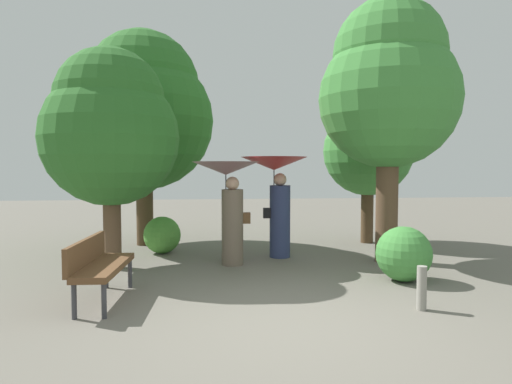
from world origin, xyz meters
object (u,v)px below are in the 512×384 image
object	(u,v)px
park_bench	(98,263)
tree_mid_right	(368,144)
tree_near_right	(389,85)
person_right	(276,184)
tree_mid_left	(143,110)
path_marker_post	(422,288)
tree_near_left	(110,127)
person_left	(229,191)

from	to	relation	value
park_bench	tree_mid_right	distance (m)	6.80
tree_near_right	person_right	bearing A→B (deg)	162.51
tree_near_right	tree_mid_left	distance (m)	5.30
tree_mid_right	path_marker_post	distance (m)	5.38
tree_near_right	path_marker_post	world-z (taller)	tree_near_right
person_right	tree_mid_left	world-z (taller)	tree_mid_left
person_right	tree_near_right	bearing A→B (deg)	-110.95
tree_near_left	path_marker_post	distance (m)	5.55
tree_mid_left	tree_mid_right	bearing A→B (deg)	-3.05
park_bench	tree_near_left	world-z (taller)	tree_near_left
path_marker_post	park_bench	bearing A→B (deg)	169.06
path_marker_post	tree_mid_right	bearing A→B (deg)	77.34
person_left	tree_near_right	world-z (taller)	tree_near_right
tree_mid_left	person_left	bearing A→B (deg)	-52.05
park_bench	tree_mid_left	xyz separation A→B (m)	(-0.01, 4.35, 2.55)
park_bench	path_marker_post	world-z (taller)	park_bench
person_left	park_bench	size ratio (longest dim) A/B	1.22
tree_mid_left	park_bench	bearing A→B (deg)	-89.88
tree_near_right	person_left	bearing A→B (deg)	179.21
person_right	tree_near_right	size ratio (longest dim) A/B	0.41
person_left	tree_near_right	size ratio (longest dim) A/B	0.38
tree_near_left	tree_near_right	bearing A→B (deg)	0.03
person_left	tree_mid_left	world-z (taller)	tree_mid_left
person_right	tree_near_left	world-z (taller)	tree_near_left
park_bench	tree_mid_right	xyz separation A→B (m)	(5.13, 4.08, 1.81)
park_bench	tree_mid_right	bearing A→B (deg)	-48.78
tree_mid_left	path_marker_post	size ratio (longest dim) A/B	8.82
park_bench	path_marker_post	distance (m)	4.12
tree_near_left	person_right	bearing A→B (deg)	11.89
person_left	tree_near_right	distance (m)	3.51
tree_mid_right	path_marker_post	world-z (taller)	tree_mid_right
tree_near_left	tree_mid_left	size ratio (longest dim) A/B	0.79
tree_near_right	path_marker_post	xyz separation A→B (m)	(-0.70, -2.78, -2.99)
path_marker_post	tree_near_left	bearing A→B (deg)	147.03
person_left	tree_near_right	bearing A→B (deg)	-94.25
person_right	tree_mid_left	size ratio (longest dim) A/B	0.41
person_left	tree_mid_right	size ratio (longest dim) A/B	0.53
tree_mid_right	path_marker_post	size ratio (longest dim) A/B	6.46
person_left	tree_mid_right	distance (m)	4.03
tree_mid_left	tree_mid_right	distance (m)	5.20
park_bench	tree_mid_left	size ratio (longest dim) A/B	0.32
tree_near_left	park_bench	bearing A→B (deg)	-83.18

